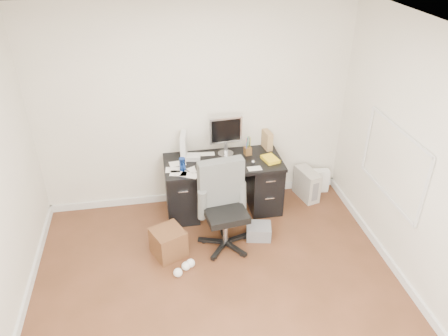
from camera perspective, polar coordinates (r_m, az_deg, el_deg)
The scene contains 18 objects.
ground at distance 4.71m, azimuth -0.23°, elevation -17.47°, with size 4.00×4.00×0.00m, color #462916.
room_shell at distance 3.68m, azimuth 0.13°, elevation 0.40°, with size 4.02×4.02×2.71m.
desk at distance 5.74m, azimuth -0.10°, elevation -2.13°, with size 1.50×0.70×0.75m.
loose_papers at distance 5.48m, azimuth -2.07°, elevation 0.47°, with size 1.10×0.60×0.00m, color white, non-canonical shape.
lcd_monitor at distance 5.58m, azimuth 0.22°, elevation 4.20°, with size 0.43×0.24×0.54m, color silver, non-canonical shape.
keyboard at distance 5.41m, azimuth -1.39°, elevation 0.14°, with size 0.44×0.15×0.03m, color black.
computer_mouse at distance 5.50m, azimuth 3.82°, elevation 0.80°, with size 0.05×0.05×0.05m, color silver.
travel_mug at distance 5.35m, azimuth -5.46°, elevation 0.49°, with size 0.07×0.07×0.17m, color navy.
white_binder at distance 5.59m, azimuth -5.30°, elevation 2.88°, with size 0.13×0.29×0.33m, color silver.
magazine_file at distance 5.84m, azimuth 5.65°, elevation 3.67°, with size 0.11×0.21×0.25m, color olive.
pen_cup at distance 5.66m, azimuth 3.14°, elevation 2.93°, with size 0.11×0.11×0.26m, color brown, non-canonical shape.
yellow_book at distance 5.60m, azimuth 6.10°, elevation 1.19°, with size 0.18×0.23×0.04m, color yellow.
paper_remote at distance 5.34m, azimuth 0.91°, elevation -0.32°, with size 0.28×0.22×0.02m, color white, non-canonical shape.
office_chair at distance 5.05m, azimuth 0.18°, elevation -5.32°, with size 0.61×0.61×1.08m, color #4A4D4B, non-canonical shape.
pc_tower at distance 6.20m, azimuth 10.75°, elevation -2.07°, with size 0.19×0.42×0.42m, color #A5A095.
shopping_bag at distance 6.40m, azimuth 12.38°, elevation -1.60°, with size 0.25×0.18×0.34m, color white.
wicker_basket at distance 5.20m, azimuth -7.26°, elevation -9.61°, with size 0.34×0.34×0.34m, color #4B2C16.
desk_printer at distance 5.46m, azimuth 4.55°, elevation -8.23°, with size 0.30×0.25×0.18m, color slate.
Camera 1 is at (-0.53, -3.09, 3.52)m, focal length 35.00 mm.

